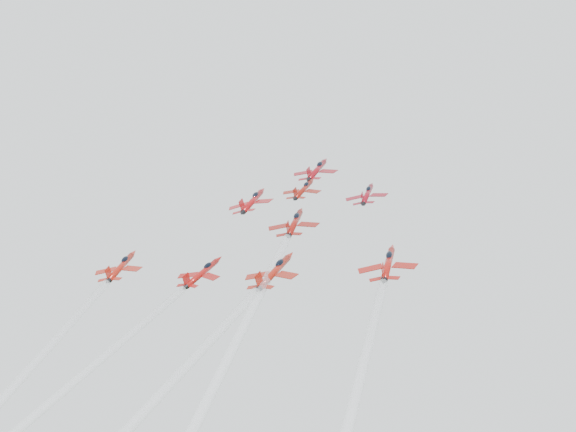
% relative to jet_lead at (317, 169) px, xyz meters
% --- Properties ---
extents(jet_lead, '(10.32, 13.00, 8.96)m').
position_rel_jet_lead_xyz_m(jet_lead, '(0.00, 0.00, 0.00)').
color(jet_lead, maroon).
extents(jet_row2_left, '(10.18, 12.83, 8.84)m').
position_rel_jet_lead_xyz_m(jet_row2_left, '(-9.30, -13.38, -8.74)').
color(jet_row2_left, '#AB1013').
extents(jet_row2_center, '(8.48, 10.69, 7.36)m').
position_rel_jet_lead_xyz_m(jet_row2_center, '(0.62, -9.79, -6.41)').
color(jet_row2_center, maroon).
extents(jet_row2_right, '(8.41, 10.60, 7.30)m').
position_rel_jet_lead_xyz_m(jet_row2_right, '(15.75, -14.52, -9.49)').
color(jet_row2_right, maroon).
extents(jet_center, '(9.79, 89.76, 59.20)m').
position_rel_jet_lead_xyz_m(jet_center, '(4.62, -63.96, -41.83)').
color(jet_center, maroon).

